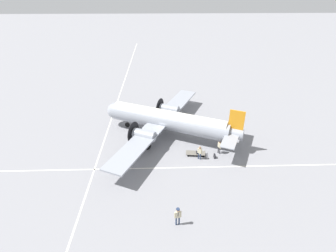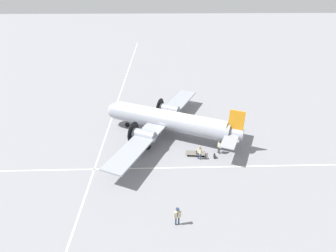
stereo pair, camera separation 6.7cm
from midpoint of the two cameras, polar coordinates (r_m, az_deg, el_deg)
name	(u,v)px [view 1 (the left image)]	position (r m, az deg, el deg)	size (l,w,h in m)	color
ground_plane	(168,136)	(35.47, -0.05, -2.17)	(300.00, 300.00, 0.00)	gray
apron_line_eastwest	(105,137)	(36.24, -13.52, -2.33)	(120.00, 0.16, 0.01)	silver
apron_line_northsouth	(170,168)	(29.79, 0.37, -9.08)	(0.16, 120.00, 0.01)	silver
airliner_main	(165,120)	(34.41, -0.62, 1.38)	(22.22, 18.46, 5.42)	#9399A3
crew_foreground	(178,215)	(23.28, 2.06, -18.75)	(0.36, 0.63, 1.87)	navy
passenger_boarding	(200,152)	(30.71, 6.86, -5.54)	(0.38, 0.51, 1.74)	navy
ramp_agent	(220,145)	(32.06, 11.09, -4.17)	(0.54, 0.40, 1.78)	#2D2D33
suitcase_near_door	(197,154)	(31.73, 6.25, -5.99)	(0.45, 0.17, 0.57)	#232328
suitcase_upright_spare	(215,156)	(31.64, 10.04, -6.46)	(0.47, 0.16, 0.53)	#232328
baggage_cart	(196,153)	(31.78, 6.01, -5.89)	(1.18, 2.38, 0.56)	#6B665B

